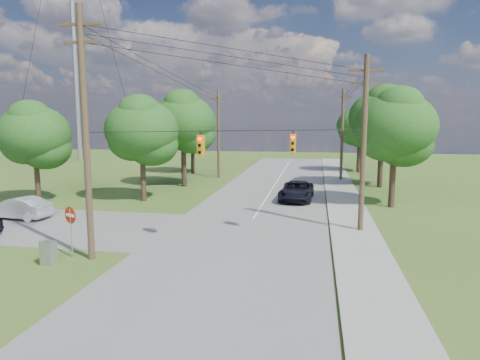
% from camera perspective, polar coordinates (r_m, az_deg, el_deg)
% --- Properties ---
extents(ground, '(140.00, 140.00, 0.00)m').
position_cam_1_polar(ground, '(20.44, -8.12, -11.44)').
color(ground, '#3E5B1E').
rests_on(ground, ground).
extents(main_road, '(10.00, 100.00, 0.03)m').
position_cam_1_polar(main_road, '(24.59, 0.04, -7.92)').
color(main_road, gray).
rests_on(main_road, ground).
extents(sidewalk_east, '(2.60, 100.00, 0.12)m').
position_cam_1_polar(sidewalk_east, '(24.36, 15.92, -8.28)').
color(sidewalk_east, '#99968F').
rests_on(sidewalk_east, ground).
extents(pole_sw, '(2.00, 0.32, 12.00)m').
position_cam_1_polar(pole_sw, '(21.53, -19.90, 6.08)').
color(pole_sw, '#4D3C27').
rests_on(pole_sw, ground).
extents(pole_ne, '(2.00, 0.32, 10.50)m').
position_cam_1_polar(pole_ne, '(26.44, 16.18, 4.90)').
color(pole_ne, '#4D3C27').
rests_on(pole_ne, ground).
extents(pole_north_e, '(2.00, 0.32, 10.00)m').
position_cam_1_polar(pole_north_e, '(48.36, 13.47, 5.95)').
color(pole_north_e, '#4D3C27').
rests_on(pole_north_e, ground).
extents(pole_north_w, '(2.00, 0.32, 10.00)m').
position_cam_1_polar(pole_north_w, '(49.55, -2.89, 6.22)').
color(pole_north_w, '#4D3C27').
rests_on(pole_north_w, ground).
extents(power_lines, '(13.93, 29.62, 4.93)m').
position_cam_1_polar(power_lines, '(30.24, 1.31, 12.59)').
color(power_lines, black).
rests_on(power_lines, ground).
extents(traffic_signals, '(4.91, 3.27, 1.05)m').
position_cam_1_polar(traffic_signals, '(23.00, 1.16, 4.85)').
color(traffic_signals, '#C6880B').
rests_on(traffic_signals, ground).
extents(radio_mast, '(0.70, 0.70, 45.00)m').
position_cam_1_polar(radio_mast, '(76.34, -21.40, 19.50)').
color(radio_mast, '#999C9F').
rests_on(radio_mast, ground).
extents(tree_w_near, '(6.00, 6.00, 8.40)m').
position_cam_1_polar(tree_w_near, '(36.14, -12.99, 6.54)').
color(tree_w_near, '#422E21').
rests_on(tree_w_near, ground).
extents(tree_w_mid, '(6.40, 6.40, 9.22)m').
position_cam_1_polar(tree_w_mid, '(43.29, -7.61, 7.79)').
color(tree_w_mid, '#422E21').
rests_on(tree_w_mid, ground).
extents(tree_w_far, '(6.00, 6.00, 8.73)m').
position_cam_1_polar(tree_w_far, '(53.44, -6.39, 7.52)').
color(tree_w_far, '#422E21').
rests_on(tree_w_far, ground).
extents(tree_e_near, '(6.20, 6.20, 8.81)m').
position_cam_1_polar(tree_e_near, '(34.76, 19.98, 6.75)').
color(tree_e_near, '#422E21').
rests_on(tree_e_near, ground).
extents(tree_e_mid, '(6.60, 6.60, 9.64)m').
position_cam_1_polar(tree_e_mid, '(44.71, 18.49, 7.87)').
color(tree_e_mid, '#422E21').
rests_on(tree_e_mid, ground).
extents(tree_e_far, '(5.80, 5.80, 8.32)m').
position_cam_1_polar(tree_e_far, '(56.52, 15.69, 6.97)').
color(tree_e_far, '#422E21').
rests_on(tree_e_far, ground).
extents(tree_cross_n, '(5.60, 5.60, 7.91)m').
position_cam_1_polar(tree_cross_n, '(37.91, -25.74, 5.51)').
color(tree_cross_n, '#422E21').
rests_on(tree_cross_n, ground).
extents(car_cross_silver, '(4.74, 2.02, 1.52)m').
position_cam_1_polar(car_cross_silver, '(32.96, -27.48, -3.31)').
color(car_cross_silver, silver).
rests_on(car_cross_silver, cross_road).
extents(car_main_north, '(2.89, 5.80, 1.58)m').
position_cam_1_polar(car_main_north, '(36.21, 7.55, -1.44)').
color(car_main_north, black).
rests_on(car_main_north, main_road).
extents(control_cabinet, '(0.71, 0.57, 1.16)m').
position_cam_1_polar(control_cabinet, '(22.23, -24.18, -8.90)').
color(control_cabinet, '#999C9F').
rests_on(control_cabinet, ground).
extents(do_not_enter_sign, '(0.80, 0.37, 2.57)m').
position_cam_1_polar(do_not_enter_sign, '(22.70, -21.66, -5.07)').
color(do_not_enter_sign, '#999C9F').
rests_on(do_not_enter_sign, ground).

